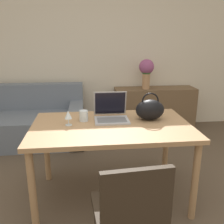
{
  "coord_description": "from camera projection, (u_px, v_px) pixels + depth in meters",
  "views": [
    {
      "loc": [
        -0.24,
        -1.52,
        1.53
      ],
      "look_at": [
        -0.01,
        0.62,
        0.88
      ],
      "focal_mm": 40.0,
      "sensor_mm": 36.0,
      "label": 1
    }
  ],
  "objects": [
    {
      "name": "wall_back",
      "position": [
        99.0,
        48.0,
        4.13
      ],
      "size": [
        10.0,
        0.06,
        2.7
      ],
      "color": "beige",
      "rests_on": "ground_plane"
    },
    {
      "name": "dining_table",
      "position": [
        111.0,
        133.0,
        2.31
      ],
      "size": [
        1.45,
        0.9,
        0.76
      ],
      "color": "#A87F56",
      "rests_on": "ground_plane"
    },
    {
      "name": "chair",
      "position": [
        130.0,
        211.0,
        1.57
      ],
      "size": [
        0.47,
        0.47,
        0.85
      ],
      "rotation": [
        0.0,
        0.0,
        0.08
      ],
      "color": "#2D2319",
      "rests_on": "ground_plane"
    },
    {
      "name": "couch",
      "position": [
        18.0,
        123.0,
        3.78
      ],
      "size": [
        1.99,
        0.94,
        0.82
      ],
      "color": "slate",
      "rests_on": "ground_plane"
    },
    {
      "name": "sideboard",
      "position": [
        154.0,
        109.0,
        4.27
      ],
      "size": [
        1.34,
        0.4,
        0.71
      ],
      "color": "brown",
      "rests_on": "ground_plane"
    },
    {
      "name": "laptop",
      "position": [
        111.0,
        112.0,
        2.43
      ],
      "size": [
        0.32,
        0.31,
        0.26
      ],
      "color": "#ADADB2",
      "rests_on": "dining_table"
    },
    {
      "name": "drinking_glass",
      "position": [
        84.0,
        116.0,
        2.37
      ],
      "size": [
        0.08,
        0.08,
        0.1
      ],
      "color": "silver",
      "rests_on": "dining_table"
    },
    {
      "name": "wine_glass",
      "position": [
        68.0,
        115.0,
        2.24
      ],
      "size": [
        0.07,
        0.07,
        0.14
      ],
      "color": "silver",
      "rests_on": "dining_table"
    },
    {
      "name": "handbag",
      "position": [
        150.0,
        109.0,
        2.39
      ],
      "size": [
        0.28,
        0.19,
        0.27
      ],
      "color": "black",
      "rests_on": "dining_table"
    },
    {
      "name": "flower_vase",
      "position": [
        146.0,
        70.0,
        4.02
      ],
      "size": [
        0.24,
        0.24,
        0.48
      ],
      "color": "tan",
      "rests_on": "sideboard"
    }
  ]
}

